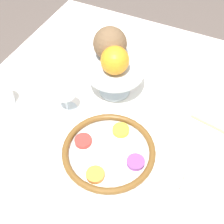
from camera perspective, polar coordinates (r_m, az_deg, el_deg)
name	(u,v)px	position (r m, az deg, el deg)	size (l,w,h in m)	color
ground_plane	(119,208)	(1.64, 1.38, -17.14)	(8.00, 8.00, 0.00)	#564C47
dining_table	(121,173)	(1.32, 1.67, -11.15)	(1.14, 1.09, 0.70)	white
seder_plate	(109,152)	(0.94, -0.60, -7.25)	(0.28, 0.28, 0.03)	silver
wine_glass	(64,90)	(1.00, -8.73, 4.07)	(0.07, 0.07, 0.13)	silver
fruit_stand	(115,71)	(1.05, 0.53, 7.49)	(0.20, 0.20, 0.12)	silver
orange_fruit	(115,60)	(0.98, 0.53, 9.42)	(0.09, 0.09, 0.09)	orange
coconut	(110,44)	(1.03, -0.37, 12.41)	(0.11, 0.11, 0.11)	brown
bread_plate	(215,114)	(1.09, 18.29, -0.41)	(0.18, 0.18, 0.02)	silver
napkin_roll	(196,166)	(0.93, 15.16, -9.55)	(0.19, 0.05, 0.05)	white
cup_near	(138,30)	(1.34, 4.83, 14.67)	(0.07, 0.07, 0.06)	silver
cup_mid	(3,97)	(1.11, -19.35, 2.66)	(0.07, 0.07, 0.06)	silver
spoon	(209,178)	(0.95, 17.24, -11.54)	(0.16, 0.03, 0.01)	silver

